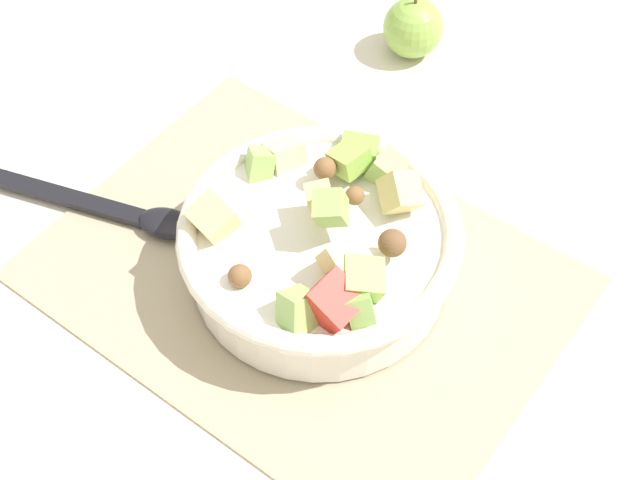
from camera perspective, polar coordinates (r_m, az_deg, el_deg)
ground_plane at (r=0.85m, az=-1.16°, el=-2.37°), size 2.40×2.40×0.00m
placemat at (r=0.85m, az=-1.17°, el=-2.26°), size 0.46×0.34×0.01m
salad_bowl at (r=0.82m, az=0.04°, el=-0.30°), size 0.25×0.25×0.12m
serving_spoon at (r=0.91m, az=-11.85°, el=1.66°), size 0.21×0.09×0.01m
whole_apple at (r=1.05m, az=5.73°, el=12.84°), size 0.07×0.07×0.08m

